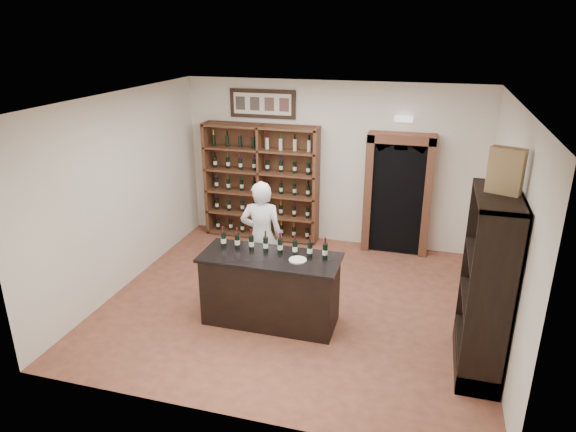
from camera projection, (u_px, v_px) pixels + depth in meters
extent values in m
plane|color=#99583D|center=(296.00, 302.00, 7.69)|extent=(5.50, 5.50, 0.00)
plane|color=white|center=(297.00, 99.00, 6.64)|extent=(5.50, 5.50, 0.00)
cube|color=silver|center=(331.00, 164.00, 9.42)|extent=(5.50, 0.04, 3.00)
cube|color=silver|center=(123.00, 192.00, 7.87)|extent=(0.04, 5.00, 3.00)
cube|color=silver|center=(507.00, 228.00, 6.47)|extent=(0.04, 5.00, 3.00)
cube|color=brown|center=(264.00, 180.00, 9.87)|extent=(2.20, 0.02, 2.20)
cube|color=brown|center=(209.00, 178.00, 9.98)|extent=(0.06, 0.38, 2.20)
cube|color=brown|center=(316.00, 187.00, 9.43)|extent=(0.06, 0.38, 2.20)
cube|color=brown|center=(261.00, 183.00, 9.70)|extent=(0.04, 0.38, 2.20)
cube|color=brown|center=(262.00, 234.00, 10.07)|extent=(2.18, 0.38, 0.04)
cube|color=brown|center=(261.00, 214.00, 9.93)|extent=(2.18, 0.38, 0.04)
cube|color=brown|center=(261.00, 193.00, 9.78)|extent=(2.18, 0.38, 0.03)
cube|color=brown|center=(261.00, 172.00, 9.63)|extent=(2.18, 0.38, 0.04)
cube|color=brown|center=(260.00, 150.00, 9.48)|extent=(2.18, 0.38, 0.04)
cube|color=brown|center=(260.00, 127.00, 9.33)|extent=(2.18, 0.38, 0.04)
cube|color=black|center=(263.00, 104.00, 9.36)|extent=(1.25, 0.04, 0.52)
cube|color=black|center=(398.00, 196.00, 9.11)|extent=(0.97, 0.29, 2.05)
cube|color=#B06444|center=(369.00, 192.00, 9.22)|extent=(0.14, 0.35, 2.15)
cube|color=#B06444|center=(428.00, 197.00, 8.95)|extent=(0.14, 0.35, 2.15)
cube|color=#B06444|center=(402.00, 138.00, 8.73)|extent=(1.15, 0.35, 0.16)
cube|color=white|center=(404.00, 119.00, 8.72)|extent=(0.30, 0.10, 0.10)
cube|color=black|center=(271.00, 291.00, 7.04)|extent=(1.80, 0.70, 0.94)
cube|color=black|center=(270.00, 258.00, 6.86)|extent=(1.88, 0.78, 0.04)
cylinder|color=black|center=(223.00, 240.00, 7.12)|extent=(0.07, 0.07, 0.21)
cylinder|color=silver|center=(223.00, 240.00, 7.12)|extent=(0.07, 0.07, 0.07)
cylinder|color=maroon|center=(223.00, 229.00, 7.07)|extent=(0.03, 0.03, 0.09)
cylinder|color=black|center=(237.00, 241.00, 7.07)|extent=(0.07, 0.07, 0.21)
cylinder|color=silver|center=(237.00, 242.00, 7.07)|extent=(0.07, 0.07, 0.07)
cylinder|color=maroon|center=(237.00, 231.00, 7.01)|extent=(0.03, 0.03, 0.09)
cylinder|color=black|center=(251.00, 243.00, 7.01)|extent=(0.07, 0.07, 0.21)
cylinder|color=silver|center=(251.00, 244.00, 7.02)|extent=(0.07, 0.07, 0.07)
cylinder|color=maroon|center=(251.00, 233.00, 6.96)|extent=(0.03, 0.03, 0.09)
cylinder|color=black|center=(266.00, 244.00, 6.96)|extent=(0.07, 0.07, 0.21)
cylinder|color=silver|center=(266.00, 245.00, 6.97)|extent=(0.07, 0.07, 0.07)
cylinder|color=maroon|center=(266.00, 234.00, 6.91)|extent=(0.03, 0.03, 0.09)
cylinder|color=black|center=(280.00, 246.00, 6.91)|extent=(0.07, 0.07, 0.21)
cylinder|color=silver|center=(280.00, 247.00, 6.91)|extent=(0.07, 0.07, 0.07)
cylinder|color=maroon|center=(280.00, 236.00, 6.86)|extent=(0.03, 0.03, 0.09)
cylinder|color=black|center=(295.00, 248.00, 6.86)|extent=(0.07, 0.07, 0.21)
cylinder|color=silver|center=(295.00, 249.00, 6.86)|extent=(0.07, 0.07, 0.07)
cylinder|color=maroon|center=(295.00, 237.00, 6.80)|extent=(0.03, 0.03, 0.09)
cylinder|color=black|center=(310.00, 249.00, 6.80)|extent=(0.07, 0.07, 0.21)
cylinder|color=silver|center=(310.00, 250.00, 6.81)|extent=(0.07, 0.07, 0.07)
cylinder|color=maroon|center=(310.00, 239.00, 6.75)|extent=(0.03, 0.03, 0.09)
cylinder|color=black|center=(325.00, 251.00, 6.75)|extent=(0.07, 0.07, 0.21)
cylinder|color=silver|center=(325.00, 252.00, 6.76)|extent=(0.07, 0.07, 0.07)
cylinder|color=maroon|center=(325.00, 241.00, 6.70)|extent=(0.03, 0.03, 0.09)
cube|color=black|center=(508.00, 289.00, 5.80)|extent=(0.02, 1.20, 2.20)
cube|color=black|center=(490.00, 311.00, 5.34)|extent=(0.48, 0.04, 2.20)
cube|color=black|center=(482.00, 265.00, 6.39)|extent=(0.48, 0.04, 2.20)
cube|color=black|center=(500.00, 196.00, 5.49)|extent=(0.48, 1.20, 0.04)
cube|color=black|center=(475.00, 358.00, 6.21)|extent=(0.48, 1.20, 0.24)
cube|color=black|center=(478.00, 342.00, 6.13)|extent=(0.48, 1.16, 0.03)
cube|color=black|center=(484.00, 301.00, 5.93)|extent=(0.48, 1.16, 0.03)
cube|color=black|center=(490.00, 258.00, 5.74)|extent=(0.48, 1.16, 0.03)
imported|color=white|center=(262.00, 236.00, 7.81)|extent=(0.71, 0.54, 1.75)
cylinder|color=silver|center=(298.00, 260.00, 6.72)|extent=(0.23, 0.23, 0.02)
cube|color=tan|center=(506.00, 171.00, 5.43)|extent=(0.38, 0.27, 0.50)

